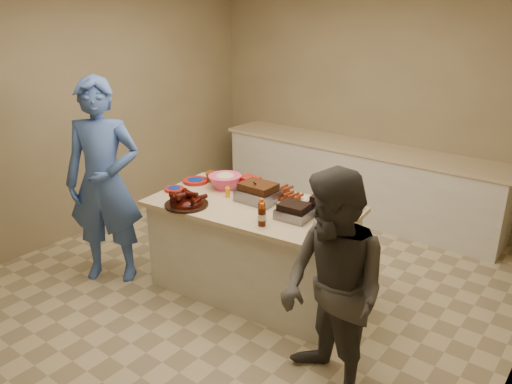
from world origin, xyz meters
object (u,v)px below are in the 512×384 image
Objects in this scene: roasting_pan at (327,213)px; guest_blue at (115,274)px; bbq_bottle_a at (262,225)px; bbq_bottle_b at (262,219)px; coleslaw_bowl at (225,188)px; plastic_cup at (211,182)px; mustard_bottle at (228,197)px; island at (253,289)px; rib_platter at (187,206)px.

roasting_pan reaches higher than guest_blue.
guest_blue is at bearing -163.94° from roasting_pan.
bbq_bottle_b is (-0.08, 0.10, 0.00)m from bbq_bottle_a.
bbq_bottle_b is at bearing -18.65° from guest_blue.
coleslaw_bowl reaches higher than guest_blue.
coleslaw_bowl is at bearing 149.47° from bbq_bottle_a.
mustard_bottle is at bearing -27.97° from plastic_cup.
island is at bearing -17.33° from plastic_cup.
rib_platter is at bearing -158.58° from roasting_pan.
plastic_cup is at bearing 172.25° from roasting_pan.
roasting_pan is at bearing 1.00° from plastic_cup.
bbq_bottle_a is at bearing -22.72° from guest_blue.
coleslaw_bowl is 1.77× the size of bbq_bottle_b.
plastic_cup is (-0.40, 0.21, 0.00)m from mustard_bottle.
coleslaw_bowl reaches higher than bbq_bottle_a.
rib_platter is at bearing -17.07° from guest_blue.
coleslaw_bowl is at bearing 175.01° from roasting_pan.
mustard_bottle reaches higher than guest_blue.
plastic_cup is (-0.22, 0.05, 0.00)m from coleslaw_bowl.
plastic_cup is 0.06× the size of guest_blue.
coleslaw_bowl reaches higher than mustard_bottle.
rib_platter is 1.20m from guest_blue.
roasting_pan is 1.56× the size of bbq_bottle_b.
roasting_pan is at bearing 62.53° from bbq_bottle_a.
rib_platter is 0.40m from mustard_bottle.
island is 1.08m from roasting_pan.
coleslaw_bowl reaches higher than island.
bbq_bottle_a is 1.06× the size of bbq_bottle_b.
bbq_bottle_b is at bearing 128.43° from bbq_bottle_a.
coleslaw_bowl is (-1.07, -0.07, 0.00)m from roasting_pan.
coleslaw_bowl is at bearing 154.29° from island.
rib_platter is 0.20× the size of guest_blue.
guest_blue is at bearing -164.46° from bbq_bottle_b.
mustard_bottle is at bearing -174.15° from roasting_pan.
coleslaw_bowl is (-0.03, 0.54, 0.00)m from rib_platter.
mustard_bottle is (-0.62, 0.30, 0.00)m from bbq_bottle_a.
rib_platter is 2.04× the size of bbq_bottle_a.
plastic_cup is at bearing 153.10° from bbq_bottle_a.
roasting_pan is at bearing 14.60° from mustard_bottle.
bbq_bottle_b is (0.71, -0.37, 0.00)m from coleslaw_bowl.
roasting_pan is 1.29m from plastic_cup.
roasting_pan is (1.05, 0.61, 0.00)m from rib_platter.
bbq_bottle_b reaches higher than plastic_cup.
guest_blue is (-1.57, -0.32, -0.86)m from bbq_bottle_a.
mustard_bottle is (0.17, -0.16, 0.00)m from coleslaw_bowl.
bbq_bottle_a reaches higher than mustard_bottle.
mustard_bottle is 1.43m from guest_blue.
mustard_bottle is 0.06× the size of guest_blue.
roasting_pan is 2.38× the size of mustard_bottle.
rib_platter is 3.53× the size of plastic_cup.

